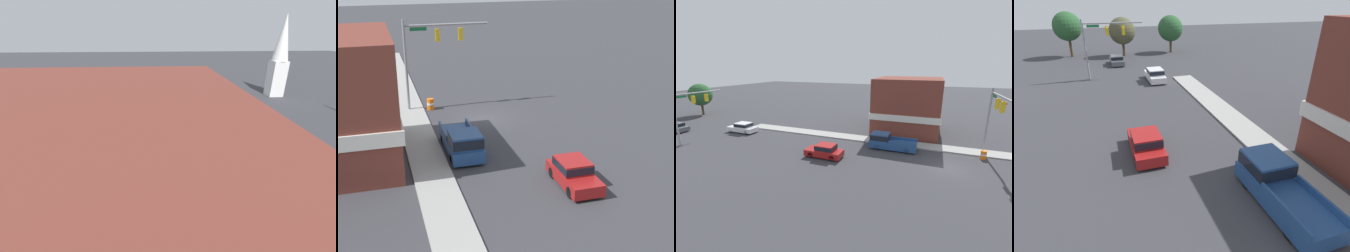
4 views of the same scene
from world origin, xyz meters
TOP-DOWN VIEW (x-y plane):
  - ground_plane at (0.00, 0.00)m, footprint 200.00×200.00m
  - sidewalk_curb at (5.70, 0.00)m, footprint 2.40×60.00m
  - car_lead at (-2.10, 12.92)m, footprint 1.89×4.29m
  - pickup_truck_parked at (3.25, 6.72)m, footprint 2.10×5.74m
  - church_steeple at (-17.74, 27.43)m, footprint 2.39×2.39m

SIDE VIEW (x-z plane):
  - ground_plane at x=0.00m, z-range 0.00..0.00m
  - sidewalk_curb at x=5.70m, z-range 0.00..0.14m
  - car_lead at x=-2.10m, z-range 0.03..1.55m
  - pickup_truck_parked at x=3.25m, z-range -0.02..1.91m
  - church_steeple at x=-17.74m, z-range 0.28..12.16m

